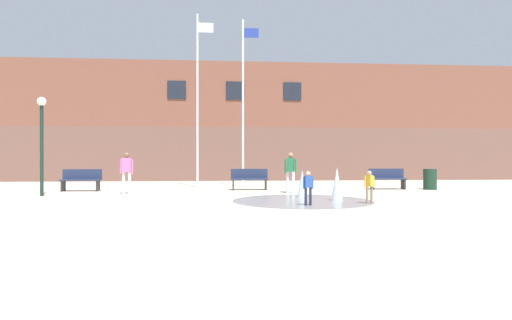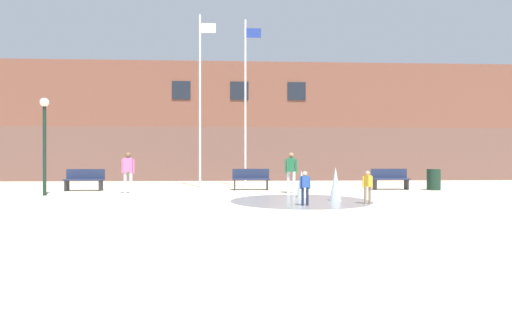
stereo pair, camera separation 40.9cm
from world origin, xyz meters
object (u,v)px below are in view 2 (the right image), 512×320
(park_bench_center, at_px, (251,179))
(lamp_post_left_lane, at_px, (44,131))
(flagpole_left, at_px, (201,96))
(adult_in_red, at_px, (291,169))
(child_in_fountain, at_px, (305,185))
(adult_watching, at_px, (128,169))
(trash_can, at_px, (434,180))
(park_bench_under_right_flagpole, at_px, (390,179))
(child_running, at_px, (368,185))
(flagpole_right, at_px, (246,98))
(park_bench_left_of_flagpoles, at_px, (84,179))

(park_bench_center, bearing_deg, lamp_post_left_lane, -163.23)
(lamp_post_left_lane, bearing_deg, flagpole_left, 37.82)
(adult_in_red, distance_m, child_in_fountain, 4.22)
(adult_watching, bearing_deg, trash_can, 179.95)
(adult_in_red, distance_m, trash_can, 6.49)
(park_bench_under_right_flagpole, bearing_deg, child_in_fountain, -129.45)
(adult_watching, relative_size, flagpole_left, 0.19)
(lamp_post_left_lane, relative_size, trash_can, 3.97)
(park_bench_center, bearing_deg, flagpole_left, 142.03)
(child_running, xyz_separation_m, flagpole_right, (-3.45, 7.34, 3.66))
(park_bench_left_of_flagpoles, bearing_deg, child_running, -27.64)
(park_bench_center, distance_m, adult_in_red, 2.29)
(park_bench_center, height_order, adult_watching, adult_watching)
(flagpole_right, bearing_deg, park_bench_left_of_flagpoles, -164.06)
(flagpole_left, bearing_deg, child_in_fountain, -64.37)
(park_bench_left_of_flagpoles, bearing_deg, park_bench_under_right_flagpole, 0.16)
(lamp_post_left_lane, height_order, trash_can, lamp_post_left_lane)
(adult_in_red, relative_size, trash_can, 1.77)
(trash_can, bearing_deg, adult_watching, -174.55)
(adult_in_red, bearing_deg, flagpole_left, 74.03)
(park_bench_center, relative_size, child_running, 1.62)
(flagpole_left, xyz_separation_m, trash_can, (10.21, -2.22, -3.89))
(park_bench_under_right_flagpole, height_order, child_running, child_running)
(child_running, height_order, child_in_fountain, same)
(park_bench_left_of_flagpoles, xyz_separation_m, trash_can, (14.89, -0.27, -0.03))
(park_bench_left_of_flagpoles, xyz_separation_m, lamp_post_left_lane, (-0.62, -2.16, 1.88))
(adult_watching, distance_m, flagpole_right, 6.65)
(adult_watching, distance_m, lamp_post_left_lane, 3.24)
(trash_can, bearing_deg, park_bench_center, 177.04)
(adult_in_red, bearing_deg, park_bench_center, 68.72)
(adult_watching, xyz_separation_m, flagpole_left, (2.48, 3.44, 3.41))
(adult_in_red, relative_size, child_in_fountain, 1.61)
(park_bench_center, bearing_deg, park_bench_under_right_flagpole, -0.94)
(park_bench_left_of_flagpoles, relative_size, child_in_fountain, 1.62)
(adult_watching, height_order, lamp_post_left_lane, lamp_post_left_lane)
(park_bench_center, relative_size, flagpole_right, 0.20)
(park_bench_left_of_flagpoles, height_order, park_bench_center, same)
(park_bench_left_of_flagpoles, bearing_deg, park_bench_center, 1.12)
(park_bench_left_of_flagpoles, bearing_deg, adult_in_red, -10.07)
(lamp_post_left_lane, bearing_deg, park_bench_left_of_flagpoles, 74.03)
(lamp_post_left_lane, bearing_deg, park_bench_under_right_flagpole, 9.11)
(park_bench_left_of_flagpoles, bearing_deg, child_in_fountain, -34.36)
(child_running, bearing_deg, park_bench_center, -174.88)
(child_running, distance_m, flagpole_left, 9.98)
(park_bench_under_right_flagpole, xyz_separation_m, trash_can, (1.79, -0.31, -0.03))
(flagpole_right, xyz_separation_m, lamp_post_left_lane, (-7.46, -4.12, -1.88))
(flagpole_right, distance_m, trash_can, 9.17)
(adult_watching, bearing_deg, adult_in_red, 174.20)
(park_bench_left_of_flagpoles, xyz_separation_m, flagpole_left, (4.68, 1.95, 3.86))
(park_bench_left_of_flagpoles, relative_size, adult_watching, 1.01)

